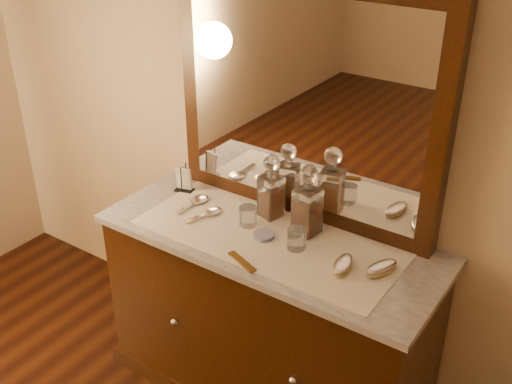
# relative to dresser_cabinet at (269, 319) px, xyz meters

# --- Properties ---
(dresser_cabinet) EXTENTS (1.40, 0.55, 0.82)m
(dresser_cabinet) POSITION_rel_dresser_cabinet_xyz_m (0.00, 0.00, 0.00)
(dresser_cabinet) COLOR black
(dresser_cabinet) RESTS_ON floor
(dresser_plinth) EXTENTS (1.46, 0.59, 0.08)m
(dresser_plinth) POSITION_rel_dresser_cabinet_xyz_m (0.00, 0.00, -0.37)
(dresser_plinth) COLOR black
(dresser_plinth) RESTS_ON floor
(knob_left) EXTENTS (0.04, 0.04, 0.04)m
(knob_left) POSITION_rel_dresser_cabinet_xyz_m (-0.30, -0.28, 0.04)
(knob_left) COLOR silver
(knob_left) RESTS_ON dresser_cabinet
(knob_right) EXTENTS (0.04, 0.04, 0.04)m
(knob_right) POSITION_rel_dresser_cabinet_xyz_m (0.30, -0.28, 0.04)
(knob_right) COLOR silver
(knob_right) RESTS_ON dresser_cabinet
(marble_top) EXTENTS (1.44, 0.59, 0.03)m
(marble_top) POSITION_rel_dresser_cabinet_xyz_m (0.00, 0.00, 0.42)
(marble_top) COLOR silver
(marble_top) RESTS_ON dresser_cabinet
(mirror_frame) EXTENTS (1.20, 0.08, 1.00)m
(mirror_frame) POSITION_rel_dresser_cabinet_xyz_m (0.00, 0.25, 0.94)
(mirror_frame) COLOR black
(mirror_frame) RESTS_ON marble_top
(mirror_glass) EXTENTS (1.06, 0.01, 0.86)m
(mirror_glass) POSITION_rel_dresser_cabinet_xyz_m (0.00, 0.21, 0.94)
(mirror_glass) COLOR white
(mirror_glass) RESTS_ON marble_top
(lace_runner) EXTENTS (1.10, 0.45, 0.00)m
(lace_runner) POSITION_rel_dresser_cabinet_xyz_m (0.00, -0.02, 0.44)
(lace_runner) COLOR white
(lace_runner) RESTS_ON marble_top
(pin_dish) EXTENTS (0.11, 0.11, 0.02)m
(pin_dish) POSITION_rel_dresser_cabinet_xyz_m (-0.01, -0.03, 0.45)
(pin_dish) COLOR silver
(pin_dish) RESTS_ON lace_runner
(comb) EXTENTS (0.15, 0.08, 0.01)m
(comb) POSITION_rel_dresser_cabinet_xyz_m (0.02, -0.22, 0.45)
(comb) COLOR brown
(comb) RESTS_ON lace_runner
(napkin_rack) EXTENTS (0.10, 0.07, 0.13)m
(napkin_rack) POSITION_rel_dresser_cabinet_xyz_m (-0.54, 0.10, 0.49)
(napkin_rack) COLOR black
(napkin_rack) RESTS_ON marble_top
(decanter_left) EXTENTS (0.11, 0.11, 0.29)m
(decanter_left) POSITION_rel_dresser_cabinet_xyz_m (-0.08, 0.14, 0.55)
(decanter_left) COLOR #8E4814
(decanter_left) RESTS_ON lace_runner
(decanter_right) EXTENTS (0.11, 0.11, 0.31)m
(decanter_right) POSITION_rel_dresser_cabinet_xyz_m (0.11, 0.10, 0.56)
(decanter_right) COLOR #8E4814
(decanter_right) RESTS_ON lace_runner
(brush_near) EXTENTS (0.09, 0.15, 0.04)m
(brush_near) POSITION_rel_dresser_cabinet_xyz_m (0.36, -0.05, 0.46)
(brush_near) COLOR #9C895F
(brush_near) RESTS_ON lace_runner
(brush_far) EXTENTS (0.11, 0.16, 0.04)m
(brush_far) POSITION_rel_dresser_cabinet_xyz_m (0.49, 0.02, 0.46)
(brush_far) COLOR #9C895F
(brush_far) RESTS_ON lace_runner
(hand_mirror_outer) EXTENTS (0.08, 0.20, 0.02)m
(hand_mirror_outer) POSITION_rel_dresser_cabinet_xyz_m (-0.42, 0.04, 0.45)
(hand_mirror_outer) COLOR silver
(hand_mirror_outer) RESTS_ON lace_runner
(hand_mirror_inner) EXTENTS (0.09, 0.19, 0.02)m
(hand_mirror_inner) POSITION_rel_dresser_cabinet_xyz_m (-0.31, -0.01, 0.45)
(hand_mirror_inner) COLOR silver
(hand_mirror_inner) RESTS_ON lace_runner
(tumblers) EXTENTS (0.33, 0.11, 0.08)m
(tumblers) POSITION_rel_dresser_cabinet_xyz_m (0.01, -0.00, 0.49)
(tumblers) COLOR white
(tumblers) RESTS_ON lace_runner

